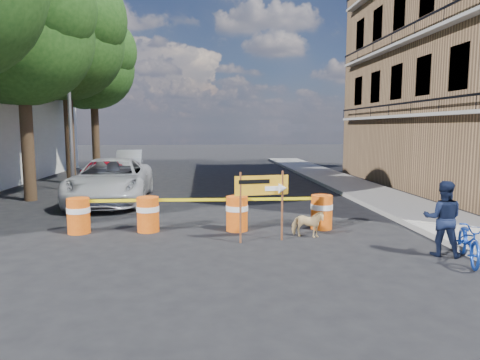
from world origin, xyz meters
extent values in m
plane|color=black|center=(0.00, 0.00, 0.00)|extent=(120.00, 120.00, 0.00)
cube|color=gray|center=(6.20, 6.00, 0.07)|extent=(2.40, 40.00, 0.15)
cylinder|color=#332316|center=(-6.80, 7.00, 2.38)|extent=(0.44, 0.44, 4.76)
sphere|color=#1A4112|center=(-6.80, 7.00, 5.95)|extent=(5.00, 5.00, 5.00)
sphere|color=#1A4112|center=(-5.92, 6.50, 6.80)|extent=(3.75, 3.75, 3.75)
sphere|color=#1A4112|center=(-7.55, 7.62, 5.27)|extent=(3.50, 3.50, 3.50)
cylinder|color=#332316|center=(-6.80, 12.00, 2.66)|extent=(0.44, 0.44, 5.32)
sphere|color=#1A4112|center=(-6.80, 12.00, 6.65)|extent=(5.40, 5.40, 5.40)
sphere|color=#1A4112|center=(-5.85, 11.46, 7.60)|extent=(4.05, 4.05, 4.05)
sphere|color=#1A4112|center=(-7.61, 12.68, 5.89)|extent=(3.78, 3.78, 3.78)
cylinder|color=#332316|center=(-6.80, 17.00, 2.46)|extent=(0.44, 0.44, 4.93)
sphere|color=#1A4112|center=(-6.80, 17.00, 6.16)|extent=(4.80, 4.80, 4.80)
sphere|color=#1A4112|center=(-5.96, 16.52, 7.04)|extent=(3.60, 3.60, 3.60)
sphere|color=#1A4112|center=(-7.52, 17.60, 5.46)|extent=(3.36, 3.36, 3.36)
cylinder|color=gray|center=(-6.00, 9.50, 4.00)|extent=(0.16, 0.16, 8.00)
cube|color=silver|center=(-5.00, 9.50, 7.85)|extent=(0.35, 0.18, 0.12)
cylinder|color=#E8510D|center=(-3.62, 1.78, 0.45)|extent=(0.56, 0.56, 0.90)
cylinder|color=white|center=(-3.62, 1.78, 0.60)|extent=(0.58, 0.58, 0.14)
cylinder|color=#E8510D|center=(-1.88, 1.80, 0.45)|extent=(0.56, 0.56, 0.90)
cylinder|color=white|center=(-1.88, 1.80, 0.60)|extent=(0.58, 0.58, 0.14)
cylinder|color=#E8510D|center=(0.41, 1.71, 0.45)|extent=(0.56, 0.56, 0.90)
cylinder|color=white|center=(0.41, 1.71, 0.60)|extent=(0.58, 0.58, 0.14)
cylinder|color=#E8510D|center=(2.65, 1.70, 0.45)|extent=(0.56, 0.56, 0.90)
cylinder|color=white|center=(2.65, 1.70, 0.60)|extent=(0.58, 0.58, 0.14)
cylinder|color=#592D19|center=(0.39, 0.49, 0.83)|extent=(0.05, 0.05, 1.66)
cylinder|color=#592D19|center=(1.39, 0.64, 0.83)|extent=(0.05, 0.05, 1.66)
cube|color=orange|center=(0.89, 0.57, 1.34)|extent=(1.28, 0.23, 0.46)
cube|color=white|center=(1.15, 0.59, 1.26)|extent=(0.37, 0.07, 0.11)
cone|color=white|center=(1.40, 0.62, 1.26)|extent=(0.24, 0.27, 0.24)
cube|color=black|center=(0.71, 0.52, 1.43)|extent=(0.73, 0.12, 0.09)
imported|color=black|center=(4.50, -0.86, 0.79)|extent=(0.95, 0.87, 1.58)
imported|color=#1438A2|center=(4.80, -1.32, 0.83)|extent=(0.85, 1.02, 1.66)
imported|color=#D9B97C|center=(2.07, 0.85, 0.34)|extent=(0.87, 0.62, 0.67)
imported|color=silver|center=(-3.75, 6.44, 0.78)|extent=(2.85, 5.75, 1.57)
imported|color=#A20D20|center=(-4.80, 9.61, 0.67)|extent=(1.65, 3.96, 1.34)
imported|color=silver|center=(-4.80, 16.65, 0.68)|extent=(1.90, 4.26, 1.36)
camera|label=1|loc=(-0.46, -9.17, 2.66)|focal=32.00mm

